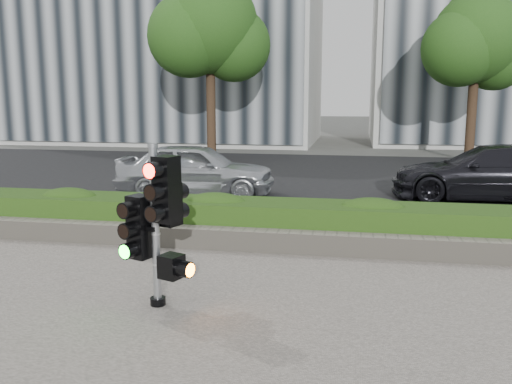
{
  "coord_description": "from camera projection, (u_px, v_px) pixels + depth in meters",
  "views": [
    {
      "loc": [
        1.19,
        -6.5,
        2.53
      ],
      "look_at": [
        -0.12,
        0.6,
        1.23
      ],
      "focal_mm": 38.0,
      "sensor_mm": 36.0,
      "label": 1
    }
  ],
  "objects": [
    {
      "name": "hedge",
      "position": [
        283.0,
        222.0,
        9.35
      ],
      "size": [
        12.0,
        1.0,
        0.68
      ],
      "primitive_type": "cube",
      "color": "#467423",
      "rests_on": "sidewalk"
    },
    {
      "name": "car_silver",
      "position": [
        196.0,
        169.0,
        13.61
      ],
      "size": [
        4.05,
        1.89,
        1.34
      ],
      "primitive_type": "imported",
      "rotation": [
        0.0,
        0.0,
        1.65
      ],
      "color": "silver",
      "rests_on": "road"
    },
    {
      "name": "traffic_signal",
      "position": [
        158.0,
        217.0,
        6.36
      ],
      "size": [
        0.72,
        0.61,
        1.95
      ],
      "rotation": [
        0.0,
        0.0,
        -0.37
      ],
      "color": "black",
      "rests_on": "sidewalk"
    },
    {
      "name": "building_left",
      "position": [
        171.0,
        2.0,
        29.49
      ],
      "size": [
        16.0,
        9.0,
        15.0
      ],
      "primitive_type": "cube",
      "color": "#B7B7B2",
      "rests_on": "ground"
    },
    {
      "name": "ground",
      "position": [
        257.0,
        295.0,
        6.95
      ],
      "size": [
        120.0,
        120.0,
        0.0
      ],
      "primitive_type": "plane",
      "color": "#51514C",
      "rests_on": "ground"
    },
    {
      "name": "curb",
      "position": [
        288.0,
        231.0,
        9.99
      ],
      "size": [
        60.0,
        0.25,
        0.12
      ],
      "primitive_type": "cube",
      "color": "gray",
      "rests_on": "ground"
    },
    {
      "name": "tree_right",
      "position": [
        476.0,
        42.0,
        20.23
      ],
      "size": [
        4.1,
        3.58,
        6.53
      ],
      "color": "black",
      "rests_on": "ground"
    },
    {
      "name": "tree_left",
      "position": [
        210.0,
        29.0,
        20.96
      ],
      "size": [
        4.61,
        4.03,
        7.34
      ],
      "color": "black",
      "rests_on": "ground"
    },
    {
      "name": "car_dark",
      "position": [
        490.0,
        172.0,
        13.05
      ],
      "size": [
        4.66,
        2.02,
        1.34
      ],
      "primitive_type": "imported",
      "rotation": [
        0.0,
        0.0,
        -1.6
      ],
      "color": "black",
      "rests_on": "road"
    },
    {
      "name": "stone_wall",
      "position": [
        278.0,
        241.0,
        8.75
      ],
      "size": [
        12.0,
        0.32,
        0.34
      ],
      "primitive_type": "cube",
      "color": "gray",
      "rests_on": "sidewalk"
    },
    {
      "name": "road",
      "position": [
        315.0,
        178.0,
        16.63
      ],
      "size": [
        60.0,
        13.0,
        0.02
      ],
      "primitive_type": "cube",
      "color": "black",
      "rests_on": "ground"
    }
  ]
}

